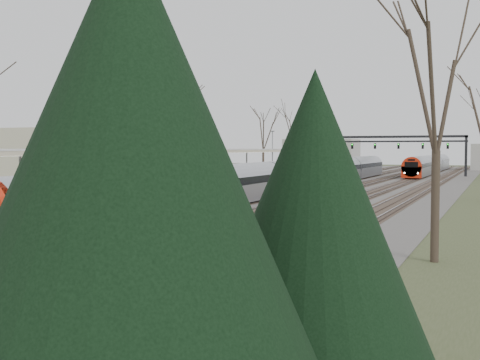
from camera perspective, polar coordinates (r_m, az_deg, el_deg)
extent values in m
cube|color=#474442|center=(64.30, 9.84, -0.68)|extent=(24.00, 160.00, 0.10)
cube|color=#4C3828|center=(65.97, 4.77, -0.52)|extent=(2.60, 160.00, 0.06)
cube|color=gray|center=(66.20, 4.18, -0.44)|extent=(0.07, 160.00, 0.12)
cube|color=gray|center=(65.74, 5.36, -0.47)|extent=(0.07, 160.00, 0.12)
cube|color=#4C3828|center=(64.93, 7.70, -0.59)|extent=(2.60, 160.00, 0.06)
cube|color=gray|center=(65.13, 7.09, -0.51)|extent=(0.07, 160.00, 0.12)
cube|color=gray|center=(64.74, 8.31, -0.54)|extent=(0.07, 160.00, 0.12)
cube|color=#4C3828|center=(64.07, 10.71, -0.66)|extent=(2.60, 160.00, 0.06)
cube|color=gray|center=(64.23, 10.09, -0.58)|extent=(0.07, 160.00, 0.12)
cube|color=gray|center=(63.91, 11.34, -0.61)|extent=(0.07, 160.00, 0.12)
cube|color=#4C3828|center=(63.39, 13.80, -0.74)|extent=(2.60, 160.00, 0.06)
cube|color=gray|center=(63.51, 13.16, -0.66)|extent=(0.07, 160.00, 0.12)
cube|color=gray|center=(63.27, 14.44, -0.69)|extent=(0.07, 160.00, 0.12)
cube|color=#4C3828|center=(62.90, 16.94, -0.81)|extent=(2.60, 160.00, 0.06)
cube|color=gray|center=(62.98, 16.29, -0.73)|extent=(0.07, 160.00, 0.12)
cube|color=gray|center=(62.82, 17.59, -0.76)|extent=(0.07, 160.00, 0.12)
cube|color=#9E9B93|center=(51.09, -4.81, -1.08)|extent=(3.50, 69.00, 1.00)
cylinder|color=slate|center=(35.07, -20.10, 0.16)|extent=(0.14, 0.14, 3.00)
cylinder|color=slate|center=(41.23, -12.42, 0.67)|extent=(0.14, 0.14, 3.00)
cylinder|color=slate|center=(47.94, -6.80, 1.04)|extent=(0.14, 0.14, 3.00)
cylinder|color=slate|center=(54.99, -2.60, 1.30)|extent=(0.14, 0.14, 3.00)
cylinder|color=slate|center=(62.27, 0.64, 1.51)|extent=(0.14, 0.14, 3.00)
cube|color=silver|center=(47.05, -7.43, 2.88)|extent=(4.10, 50.00, 0.12)
cube|color=beige|center=(47.05, -7.43, 2.68)|extent=(4.10, 50.00, 0.25)
cube|color=beige|center=(58.63, -15.81, 1.79)|extent=(10.00, 8.00, 6.00)
cylinder|color=silver|center=(57.45, -14.31, 5.98)|extent=(3.20, 3.20, 2.50)
sphere|color=#2D7150|center=(57.53, -14.33, 7.17)|extent=(3.80, 3.80, 3.80)
cube|color=black|center=(95.73, 8.28, 2.30)|extent=(0.35, 0.35, 6.00)
cube|color=black|center=(92.49, 20.64, 2.11)|extent=(0.35, 0.35, 6.00)
cube|color=black|center=(93.57, 14.37, 3.99)|extent=(21.00, 0.35, 0.35)
cube|color=black|center=(93.56, 14.37, 3.57)|extent=(21.00, 0.25, 0.25)
cube|color=black|center=(94.56, 10.60, 3.18)|extent=(0.32, 0.22, 0.85)
sphere|color=#0CFF19|center=(94.42, 10.58, 3.33)|extent=(0.16, 0.16, 0.16)
cube|color=black|center=(93.84, 12.68, 3.16)|extent=(0.32, 0.22, 0.85)
sphere|color=#0CFF19|center=(93.70, 12.67, 3.31)|extent=(0.16, 0.16, 0.16)
cube|color=black|center=(93.24, 14.80, 3.13)|extent=(0.32, 0.22, 0.85)
sphere|color=#0CFF19|center=(93.11, 14.79, 3.29)|extent=(0.16, 0.16, 0.16)
cube|color=black|center=(92.78, 16.94, 3.10)|extent=(0.32, 0.22, 0.85)
sphere|color=#0CFF19|center=(92.64, 16.93, 3.26)|extent=(0.16, 0.16, 0.16)
cube|color=black|center=(92.44, 19.10, 3.07)|extent=(0.32, 0.22, 0.85)
sphere|color=#0CFF19|center=(92.31, 19.09, 3.22)|extent=(0.16, 0.16, 0.16)
cone|color=black|center=(6.50, -10.44, -2.56)|extent=(5.20, 5.20, 6.00)
cone|color=black|center=(8.31, 7.03, -6.19)|extent=(4.00, 4.00, 4.80)
cylinder|color=#2D231C|center=(64.03, -6.63, 1.50)|extent=(0.30, 0.30, 4.95)
cylinder|color=#2D231C|center=(22.57, 18.02, -2.48)|extent=(0.30, 0.30, 4.05)
cube|color=#9C9EA5|center=(56.80, 5.38, -0.06)|extent=(2.55, 75.00, 1.60)
cylinder|color=#9C9EA5|center=(56.77, 5.39, 0.59)|extent=(2.60, 74.70, 2.60)
cube|color=black|center=(56.77, 5.39, 0.69)|extent=(2.62, 74.40, 0.55)
cube|color=black|center=(56.86, 5.38, -1.00)|extent=(1.80, 74.00, 0.35)
cube|color=#9C9EA5|center=(103.37, 17.58, 1.18)|extent=(2.55, 45.00, 1.60)
cylinder|color=#9C9EA5|center=(103.35, 17.59, 1.54)|extent=(2.60, 44.70, 2.60)
cube|color=black|center=(103.35, 17.59, 1.60)|extent=(2.62, 44.40, 0.55)
cube|color=red|center=(81.13, 15.95, 0.71)|extent=(2.55, 0.50, 1.50)
cylinder|color=red|center=(81.16, 15.96, 1.21)|extent=(2.60, 0.60, 2.60)
cube|color=black|center=(80.89, 15.94, 1.42)|extent=(1.70, 0.12, 0.70)
sphere|color=white|center=(81.06, 15.34, 0.65)|extent=(0.22, 0.22, 0.22)
sphere|color=white|center=(80.83, 16.53, 0.63)|extent=(0.22, 0.22, 0.22)
cube|color=black|center=(103.40, 17.58, 0.67)|extent=(1.80, 44.00, 0.35)
imported|color=#2A4052|center=(35.57, -19.57, -0.66)|extent=(0.66, 0.81, 1.93)
cylinder|color=black|center=(25.11, -15.83, -1.97)|extent=(0.16, 0.16, 4.00)
cube|color=black|center=(24.91, -16.10, 1.68)|extent=(0.35, 0.22, 1.00)
sphere|color=#FF0C05|center=(24.80, -16.30, 2.36)|extent=(0.18, 0.18, 0.18)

